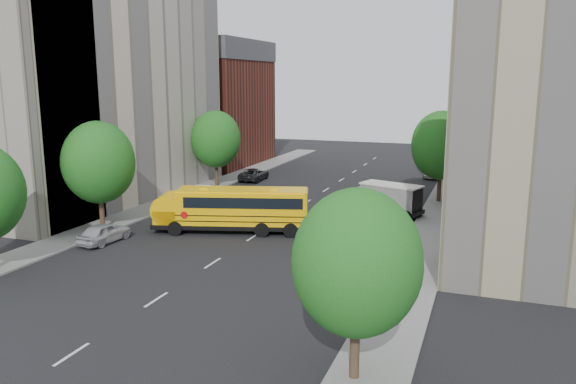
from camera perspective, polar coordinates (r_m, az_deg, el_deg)
The scene contains 22 objects.
ground at distance 40.84m, azimuth -2.45°, elevation -3.87°, with size 120.00×120.00×0.00m, color black.
sidewalk_left at distance 50.36m, azimuth -12.42°, elevation -1.13°, with size 3.00×80.00×0.12m, color slate.
sidewalk_right at distance 42.89m, azimuth 14.58°, elevation -3.41°, with size 3.00×80.00×0.12m, color slate.
lane_markings at distance 49.96m, azimuth 1.94°, elevation -1.03°, with size 0.15×64.00×0.01m, color silver.
building_left_cream at distance 53.81m, azimuth -18.24°, elevation 10.04°, with size 10.00×26.00×20.00m, color beige.
building_left_redbrick at distance 72.53m, azimuth -7.22°, elevation 7.95°, with size 10.00×15.00×13.00m, color maroon.
building_left_near at distance 46.05m, azimuth -26.25°, elevation 7.44°, with size 10.00×7.00×17.00m, color tan.
building_right_near at distance 32.08m, azimuth 25.28°, elevation 6.30°, with size 10.00×7.00×17.00m, color tan.
building_right_far at distance 56.47m, azimuth 23.25°, elevation 8.71°, with size 10.00×22.00×18.00m, color tan.
building_right_sidewall at distance 45.49m, azimuth 23.92°, elevation 8.23°, with size 10.10×0.30×18.00m, color brown.
street_tree_1 at distance 42.02m, azimuth -18.69°, elevation 2.86°, with size 5.12×5.12×7.90m.
street_tree_2 at distance 57.07m, azimuth -7.35°, elevation 5.35°, with size 4.99×4.99×7.71m.
street_tree_3 at distance 19.86m, azimuth 7.01°, elevation -7.17°, with size 4.61×4.61×7.11m.
street_tree_4 at distance 50.86m, azimuth 15.32°, elevation 4.59°, with size 5.25×5.25×8.10m.
street_tree_5 at distance 62.80m, azimuth 16.27°, elevation 5.42°, with size 4.86×4.86×7.51m.
school_bus at distance 40.13m, azimuth -5.78°, elevation -1.56°, with size 11.61×5.69×3.21m.
safari_truck at distance 45.74m, azimuth 9.93°, elevation -0.63°, with size 6.32×3.82×2.56m.
parked_car_0 at distance 39.50m, azimuth -18.16°, elevation -3.95°, with size 1.62×4.02×1.37m, color #B0B1B7.
parked_car_1 at distance 51.67m, azimuth -8.40°, elevation 0.05°, with size 1.47×4.22×1.39m, color silver.
parked_car_2 at distance 60.66m, azimuth -3.48°, elevation 1.80°, with size 2.20×4.77×1.32m, color black.
parked_car_3 at distance 33.60m, azimuth 8.86°, elevation -6.23°, with size 1.82×4.49×1.30m, color maroon.
parked_car_5 at distance 64.36m, azimuth 14.48°, elevation 2.05°, with size 1.49×4.28×1.41m, color #999A95.
Camera 1 is at (15.16, -36.37, 10.75)m, focal length 35.00 mm.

